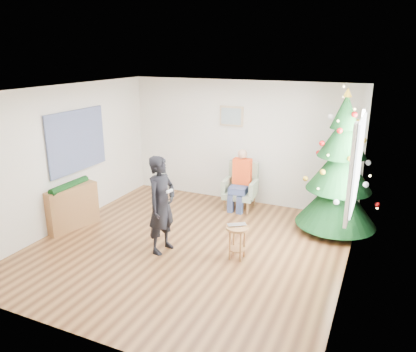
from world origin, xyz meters
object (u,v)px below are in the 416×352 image
at_px(christmas_tree, 340,170).
at_px(console, 72,207).
at_px(armchair, 241,192).
at_px(standing_man, 162,205).
at_px(stool, 237,242).

xyz_separation_m(christmas_tree, console, (-4.48, -1.87, -0.76)).
height_order(armchair, standing_man, standing_man).
bearing_deg(stool, standing_man, -168.36).
xyz_separation_m(christmas_tree, stool, (-1.27, -1.73, -0.88)).
bearing_deg(standing_man, console, 94.75).
bearing_deg(standing_man, armchair, -4.82).
distance_m(standing_man, console, 2.04).
bearing_deg(console, armchair, 54.87).
height_order(stool, standing_man, standing_man).
xyz_separation_m(stool, standing_man, (-1.21, -0.25, 0.53)).
bearing_deg(stool, christmas_tree, 53.63).
xyz_separation_m(stool, console, (-3.21, -0.14, 0.12)).
height_order(christmas_tree, stool, christmas_tree).
relative_size(stool, standing_man, 0.34).
distance_m(stool, armchair, 2.19).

